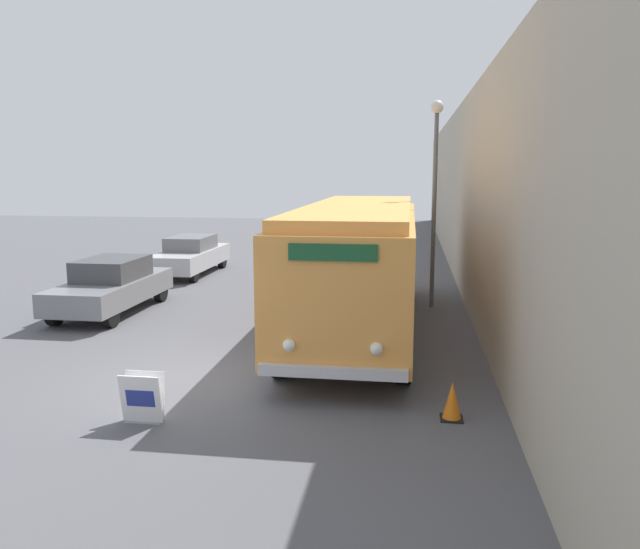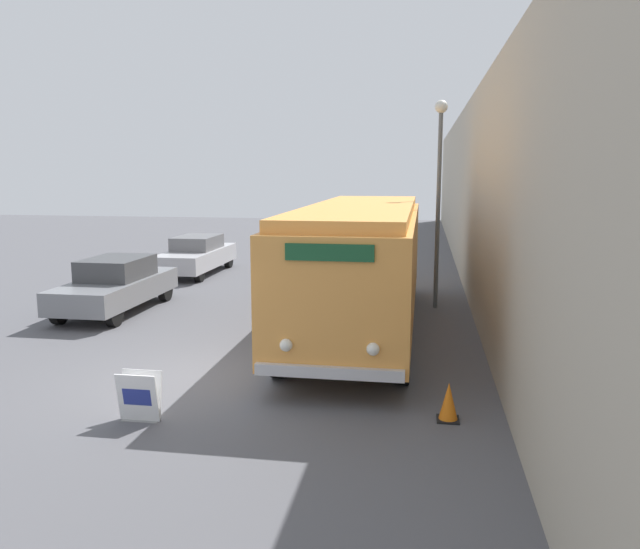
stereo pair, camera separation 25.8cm
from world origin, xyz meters
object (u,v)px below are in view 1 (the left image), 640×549
Objects in this scene: streetlamp at (435,174)px; parked_car_mid at (191,255)px; vintage_bus at (359,259)px; parked_car_near at (112,285)px; sign_board at (143,399)px; traffic_cone at (452,401)px.

parked_car_mid is (-9.01, 4.65, -3.13)m from streetlamp.
vintage_bus is 4.00m from streetlamp.
streetlamp is at bearing 12.53° from parked_car_near.
vintage_bus reaches higher than parked_car_mid.
streetlamp is at bearing 62.52° from sign_board.
vintage_bus is 17.11× the size of traffic_cone.
traffic_cone is (4.87, 0.81, -0.08)m from sign_board.
streetlamp is at bearing 56.13° from vintage_bus.
sign_board is 0.14× the size of streetlamp.
streetlamp is at bearing 90.43° from traffic_cone.
parked_car_near reaches higher than sign_board.
sign_board is 8.36m from parked_car_near.
parked_car_near is 11.08m from traffic_cone.
parked_car_mid is (-4.20, 13.89, 0.35)m from sign_board.
parked_car_mid is at bearing 124.75° from traffic_cone.
parked_car_near is (-8.93, -1.98, -3.09)m from streetlamp.
parked_car_mid is at bearing 90.72° from parked_car_near.
parked_car_mid is 15.93m from traffic_cone.
vintage_bus reaches higher than sign_board.
streetlamp is 9.16m from traffic_cone.
vintage_bus reaches higher than parked_car_near.
parked_car_near reaches higher than parked_car_mid.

